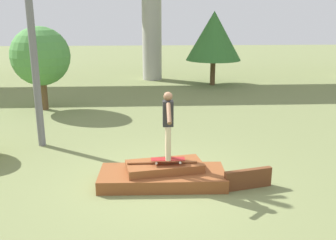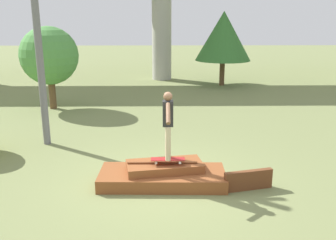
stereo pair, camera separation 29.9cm
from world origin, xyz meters
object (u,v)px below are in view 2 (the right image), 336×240
at_px(skater, 168,121).
at_px(utility_pole, 37,32).
at_px(tree_behind_right, 49,56).
at_px(tree_behind_left, 223,36).
at_px(skateboard, 168,159).

bearing_deg(skater, utility_pole, 141.06).
xyz_separation_m(utility_pole, tree_behind_right, (-1.02, 4.32, -1.08)).
bearing_deg(skater, tree_behind_left, 75.85).
height_order(tree_behind_left, tree_behind_right, tree_behind_left).
bearing_deg(skater, skateboard, 0.00).
height_order(skateboard, skater, skater).
bearing_deg(utility_pole, tree_behind_left, 55.17).
bearing_deg(skateboard, tree_behind_left, 75.85).
bearing_deg(utility_pole, skateboard, -38.94).
relative_size(skater, utility_pole, 0.24).
distance_m(skateboard, tree_behind_right, 8.55).
bearing_deg(tree_behind_right, utility_pole, -76.70).
height_order(skateboard, tree_behind_right, tree_behind_right).
bearing_deg(tree_behind_left, tree_behind_right, -146.03).
relative_size(utility_pole, tree_behind_right, 1.89).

